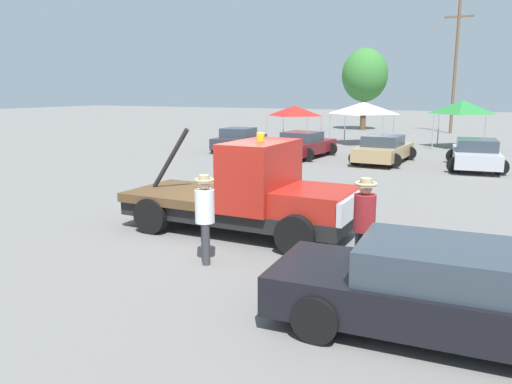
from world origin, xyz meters
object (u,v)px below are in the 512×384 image
parked_car_charcoal (240,140)px  parked_car_maroon (303,145)px  person_near_truck (364,219)px  traffic_cone (275,187)px  tow_truck (251,195)px  person_at_hood (205,212)px  utility_pole (455,65)px  canopy_tent_white (364,108)px  tree_left (365,75)px  foreground_car (455,294)px  parked_car_tan (384,149)px  canopy_tent_red (295,111)px  canopy_tent_green (462,107)px  parked_car_silver (476,154)px

parked_car_charcoal → parked_car_maroon: 4.41m
person_near_truck → traffic_cone: bearing=69.8°
tow_truck → person_at_hood: (0.12, -2.29, 0.11)m
parked_car_maroon → utility_pole: size_ratio=0.43×
person_near_truck → person_at_hood: size_ratio=1.04×
parked_car_charcoal → person_near_truck: bearing=-150.8°
canopy_tent_white → person_near_truck: bearing=-76.0°
tow_truck → tree_left: (-5.62, 33.67, 3.76)m
person_at_hood → foreground_car: bearing=-49.9°
person_near_truck → parked_car_tan: size_ratio=0.40×
tree_left → canopy_tent_red: bearing=-96.2°
canopy_tent_white → canopy_tent_green: 5.88m
parked_car_charcoal → canopy_tent_green: (11.32, 7.17, 1.80)m
canopy_tent_white → tree_left: tree_left is taller
parked_car_tan → canopy_tent_red: bearing=49.5°
canopy_tent_green → parked_car_charcoal: bearing=-147.7°
tow_truck → utility_pole: (1.73, 33.26, 4.48)m
traffic_cone → parked_car_tan: bearing=79.5°
parked_car_charcoal → canopy_tent_white: canopy_tent_white is taller
parked_car_silver → utility_pole: bearing=2.1°
foreground_car → canopy_tent_red: (-11.92, 24.17, 1.46)m
utility_pole → canopy_tent_red: bearing=-125.0°
foreground_car → person_near_truck: size_ratio=2.88×
canopy_tent_red → canopy_tent_white: canopy_tent_white is taller
tow_truck → foreground_car: 5.98m
tow_truck → parked_car_silver: (4.43, 13.60, -0.31)m
utility_pole → tree_left: bearing=176.8°
person_at_hood → traffic_cone: bearing=65.6°
canopy_tent_red → tree_left: (1.41, 12.92, 2.61)m
foreground_car → canopy_tent_white: size_ratio=1.59×
parked_car_silver → parked_car_tan: bearing=83.0°
canopy_tent_green → traffic_cone: canopy_tent_green is taller
parked_car_tan → canopy_tent_red: canopy_tent_red is taller
foreground_car → parked_car_charcoal: same height
parked_car_silver → person_at_hood: bearing=159.0°
utility_pole → foreground_car: bearing=-85.1°
tow_truck → parked_car_tan: (0.35, 13.69, -0.31)m
parked_car_silver → canopy_tent_green: (-1.26, 8.53, 1.80)m
parked_car_maroon → canopy_tent_red: 7.65m
canopy_tent_white → tree_left: size_ratio=0.48×
tow_truck → parked_car_silver: bearing=72.7°
parked_car_maroon → canopy_tent_white: 8.10m
tow_truck → person_at_hood: bearing=-86.3°
parked_car_charcoal → traffic_cone: (6.80, -10.43, -0.39)m
parked_car_tan → traffic_cone: (-1.70, -9.16, -0.39)m
parked_car_charcoal → canopy_tent_green: 13.52m
parked_car_charcoal → parked_car_silver: same height
parked_car_tan → parked_car_silver: (4.08, -0.09, 0.00)m
person_at_hood → parked_car_tan: size_ratio=0.39×
tree_left → traffic_cone: bearing=-81.7°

